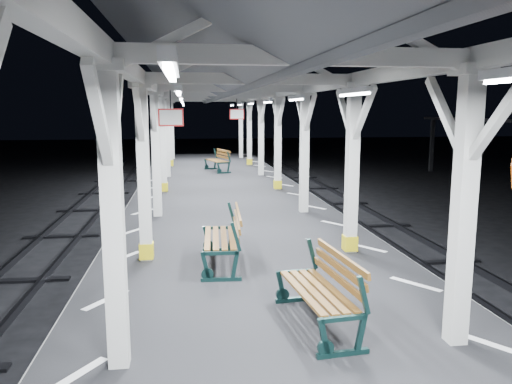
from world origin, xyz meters
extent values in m
plane|color=black|center=(0.00, 0.00, 0.00)|extent=(120.00, 120.00, 0.00)
cube|color=black|center=(0.00, 0.00, 0.50)|extent=(6.00, 50.00, 1.00)
cube|color=silver|center=(-2.45, 0.00, 1.00)|extent=(1.00, 48.00, 0.01)
cube|color=silver|center=(2.45, 0.00, 1.00)|extent=(1.00, 48.00, 0.01)
cube|color=beige|center=(-2.00, -2.00, 2.60)|extent=(0.22, 0.22, 3.20)
cube|color=beige|center=(-2.00, -2.00, 4.26)|extent=(0.40, 0.40, 0.12)
cube|color=beige|center=(-2.00, -1.45, 3.75)|extent=(0.10, 0.99, 0.99)
cube|color=beige|center=(-2.00, -2.55, 3.75)|extent=(0.10, 0.99, 0.99)
cube|color=beige|center=(-2.00, 2.00, 2.60)|extent=(0.22, 0.22, 3.20)
cube|color=beige|center=(-2.00, 2.00, 4.26)|extent=(0.40, 0.40, 0.12)
cube|color=gold|center=(-2.00, 2.00, 1.18)|extent=(0.26, 0.26, 0.30)
cube|color=beige|center=(-2.00, 2.55, 3.75)|extent=(0.10, 0.99, 0.99)
cube|color=beige|center=(-2.00, 1.45, 3.75)|extent=(0.10, 0.99, 0.99)
cube|color=beige|center=(-2.00, 6.00, 2.60)|extent=(0.22, 0.22, 3.20)
cube|color=beige|center=(-2.00, 6.00, 4.26)|extent=(0.40, 0.40, 0.12)
cube|color=beige|center=(-2.00, 6.55, 3.75)|extent=(0.10, 0.99, 0.99)
cube|color=beige|center=(-2.00, 5.45, 3.75)|extent=(0.10, 0.99, 0.99)
cube|color=beige|center=(-2.00, 10.00, 2.60)|extent=(0.22, 0.22, 3.20)
cube|color=beige|center=(-2.00, 10.00, 4.26)|extent=(0.40, 0.40, 0.12)
cube|color=gold|center=(-2.00, 10.00, 1.18)|extent=(0.26, 0.26, 0.30)
cube|color=beige|center=(-2.00, 10.55, 3.75)|extent=(0.10, 0.99, 0.99)
cube|color=beige|center=(-2.00, 9.45, 3.75)|extent=(0.10, 0.99, 0.99)
cube|color=beige|center=(-2.00, 14.00, 2.60)|extent=(0.22, 0.22, 3.20)
cube|color=beige|center=(-2.00, 14.00, 4.26)|extent=(0.40, 0.40, 0.12)
cube|color=beige|center=(-2.00, 14.55, 3.75)|extent=(0.10, 0.99, 0.99)
cube|color=beige|center=(-2.00, 13.45, 3.75)|extent=(0.10, 0.99, 0.99)
cube|color=beige|center=(-2.00, 18.00, 2.60)|extent=(0.22, 0.22, 3.20)
cube|color=beige|center=(-2.00, 18.00, 4.26)|extent=(0.40, 0.40, 0.12)
cube|color=gold|center=(-2.00, 18.00, 1.18)|extent=(0.26, 0.26, 0.30)
cube|color=beige|center=(-2.00, 18.55, 3.75)|extent=(0.10, 0.99, 0.99)
cube|color=beige|center=(-2.00, 17.45, 3.75)|extent=(0.10, 0.99, 0.99)
cube|color=beige|center=(-2.00, 22.00, 2.60)|extent=(0.22, 0.22, 3.20)
cube|color=beige|center=(-2.00, 22.00, 4.26)|extent=(0.40, 0.40, 0.12)
cube|color=beige|center=(-2.00, 22.55, 3.75)|extent=(0.10, 0.99, 0.99)
cube|color=beige|center=(-2.00, 21.45, 3.75)|extent=(0.10, 0.99, 0.99)
cube|color=beige|center=(2.00, -2.00, 2.60)|extent=(0.22, 0.22, 3.20)
cube|color=beige|center=(2.00, -2.00, 4.26)|extent=(0.40, 0.40, 0.12)
cube|color=beige|center=(2.00, -1.45, 3.75)|extent=(0.10, 0.99, 0.99)
cube|color=beige|center=(2.00, -2.55, 3.75)|extent=(0.10, 0.99, 0.99)
cube|color=beige|center=(2.00, 2.00, 2.60)|extent=(0.22, 0.22, 3.20)
cube|color=beige|center=(2.00, 2.00, 4.26)|extent=(0.40, 0.40, 0.12)
cube|color=gold|center=(2.00, 2.00, 1.18)|extent=(0.26, 0.26, 0.30)
cube|color=beige|center=(2.00, 2.55, 3.75)|extent=(0.10, 0.99, 0.99)
cube|color=beige|center=(2.00, 1.45, 3.75)|extent=(0.10, 0.99, 0.99)
cube|color=beige|center=(2.00, 6.00, 2.60)|extent=(0.22, 0.22, 3.20)
cube|color=beige|center=(2.00, 6.00, 4.26)|extent=(0.40, 0.40, 0.12)
cube|color=beige|center=(2.00, 6.55, 3.75)|extent=(0.10, 0.99, 0.99)
cube|color=beige|center=(2.00, 5.45, 3.75)|extent=(0.10, 0.99, 0.99)
cube|color=beige|center=(2.00, 10.00, 2.60)|extent=(0.22, 0.22, 3.20)
cube|color=beige|center=(2.00, 10.00, 4.26)|extent=(0.40, 0.40, 0.12)
cube|color=gold|center=(2.00, 10.00, 1.18)|extent=(0.26, 0.26, 0.30)
cube|color=beige|center=(2.00, 10.55, 3.75)|extent=(0.10, 0.99, 0.99)
cube|color=beige|center=(2.00, 9.45, 3.75)|extent=(0.10, 0.99, 0.99)
cube|color=beige|center=(2.00, 14.00, 2.60)|extent=(0.22, 0.22, 3.20)
cube|color=beige|center=(2.00, 14.00, 4.26)|extent=(0.40, 0.40, 0.12)
cube|color=beige|center=(2.00, 14.55, 3.75)|extent=(0.10, 0.99, 0.99)
cube|color=beige|center=(2.00, 13.45, 3.75)|extent=(0.10, 0.99, 0.99)
cube|color=beige|center=(2.00, 18.00, 2.60)|extent=(0.22, 0.22, 3.20)
cube|color=beige|center=(2.00, 18.00, 4.26)|extent=(0.40, 0.40, 0.12)
cube|color=gold|center=(2.00, 18.00, 1.18)|extent=(0.26, 0.26, 0.30)
cube|color=beige|center=(2.00, 18.55, 3.75)|extent=(0.10, 0.99, 0.99)
cube|color=beige|center=(2.00, 17.45, 3.75)|extent=(0.10, 0.99, 0.99)
cube|color=beige|center=(2.00, 22.00, 2.60)|extent=(0.22, 0.22, 3.20)
cube|color=beige|center=(2.00, 22.00, 4.26)|extent=(0.40, 0.40, 0.12)
cube|color=beige|center=(2.00, 22.55, 3.75)|extent=(0.10, 0.99, 0.99)
cube|color=beige|center=(2.00, 21.45, 3.75)|extent=(0.10, 0.99, 0.99)
cube|color=beige|center=(-2.00, 0.00, 4.38)|extent=(0.18, 48.00, 0.24)
cube|color=beige|center=(2.00, 0.00, 4.38)|extent=(0.18, 48.00, 0.24)
cube|color=beige|center=(0.00, -2.00, 4.38)|extent=(4.20, 0.14, 0.20)
cube|color=beige|center=(0.00, 2.00, 4.38)|extent=(4.20, 0.14, 0.20)
cube|color=beige|center=(0.00, 6.00, 4.38)|extent=(4.20, 0.14, 0.20)
cube|color=beige|center=(0.00, 10.00, 4.38)|extent=(4.20, 0.14, 0.20)
cube|color=beige|center=(0.00, 14.00, 4.38)|extent=(4.20, 0.14, 0.20)
cube|color=beige|center=(0.00, 18.00, 4.38)|extent=(4.20, 0.14, 0.20)
cube|color=beige|center=(0.00, 22.00, 4.38)|extent=(4.20, 0.14, 0.20)
cube|color=beige|center=(0.00, 0.00, 5.30)|extent=(0.16, 48.00, 0.20)
cube|color=#515459|center=(-1.30, 0.00, 4.92)|extent=(2.80, 49.00, 1.45)
cube|color=#515459|center=(1.30, 0.00, 4.92)|extent=(2.80, 49.00, 1.45)
cube|color=silver|center=(-1.30, -4.00, 4.10)|extent=(0.10, 1.35, 0.08)
cube|color=white|center=(-1.30, -4.00, 4.05)|extent=(0.05, 1.25, 0.05)
cube|color=silver|center=(-1.30, 0.00, 4.10)|extent=(0.10, 1.35, 0.08)
cube|color=white|center=(-1.30, 0.00, 4.05)|extent=(0.05, 1.25, 0.05)
cube|color=silver|center=(-1.30, 4.00, 4.10)|extent=(0.10, 1.35, 0.08)
cube|color=white|center=(-1.30, 4.00, 4.05)|extent=(0.05, 1.25, 0.05)
cube|color=silver|center=(-1.30, 8.00, 4.10)|extent=(0.10, 1.35, 0.08)
cube|color=white|center=(-1.30, 8.00, 4.05)|extent=(0.05, 1.25, 0.05)
cube|color=silver|center=(-1.30, 12.00, 4.10)|extent=(0.10, 1.35, 0.08)
cube|color=white|center=(-1.30, 12.00, 4.05)|extent=(0.05, 1.25, 0.05)
cube|color=silver|center=(-1.30, 16.00, 4.10)|extent=(0.10, 1.35, 0.08)
cube|color=white|center=(-1.30, 16.00, 4.05)|extent=(0.05, 1.25, 0.05)
cube|color=silver|center=(-1.30, 20.00, 4.10)|extent=(0.10, 1.35, 0.08)
cube|color=white|center=(-1.30, 20.00, 4.05)|extent=(0.05, 1.25, 0.05)
cube|color=silver|center=(1.30, 0.00, 4.10)|extent=(0.10, 1.35, 0.08)
cube|color=white|center=(1.30, 0.00, 4.05)|extent=(0.05, 1.25, 0.05)
cube|color=silver|center=(1.30, 4.00, 4.10)|extent=(0.10, 1.35, 0.08)
cube|color=white|center=(1.30, 4.00, 4.05)|extent=(0.05, 1.25, 0.05)
cube|color=silver|center=(1.30, 8.00, 4.10)|extent=(0.10, 1.35, 0.08)
cube|color=white|center=(1.30, 8.00, 4.05)|extent=(0.05, 1.25, 0.05)
cube|color=silver|center=(1.30, 12.00, 4.10)|extent=(0.10, 1.35, 0.08)
cube|color=white|center=(1.30, 12.00, 4.05)|extent=(0.05, 1.25, 0.05)
cube|color=silver|center=(1.30, 16.00, 4.10)|extent=(0.10, 1.35, 0.08)
cube|color=white|center=(1.30, 16.00, 4.05)|extent=(0.05, 1.25, 0.05)
cube|color=silver|center=(1.30, 20.00, 4.10)|extent=(0.10, 1.35, 0.08)
cube|color=white|center=(1.30, 20.00, 4.05)|extent=(0.05, 1.25, 0.05)
cylinder|color=black|center=(-1.50, 2.84, 4.02)|extent=(0.02, 0.02, 0.36)
cube|color=red|center=(-1.50, 2.84, 3.67)|extent=(0.50, 0.03, 0.35)
cube|color=white|center=(-1.50, 2.84, 3.67)|extent=(0.44, 0.04, 0.29)
cylinder|color=black|center=(0.56, 10.09, 4.02)|extent=(0.02, 0.02, 0.36)
cube|color=red|center=(0.56, 10.09, 3.67)|extent=(0.50, 0.03, 0.35)
cube|color=white|center=(0.56, 10.09, 3.67)|extent=(0.44, 0.05, 0.29)
cube|color=black|center=(14.00, 22.00, 1.65)|extent=(0.20, 0.20, 3.30)
sphere|color=silver|center=(14.00, 16.00, 3.22)|extent=(0.20, 0.20, 0.20)
sphere|color=silver|center=(14.00, 22.00, 3.22)|extent=(0.20, 0.20, 0.20)
cube|color=#0F2928|center=(0.53, -2.16, 1.03)|extent=(0.65, 0.13, 0.06)
cube|color=#0F2928|center=(0.29, -2.18, 1.25)|extent=(0.17, 0.07, 0.50)
cube|color=#0F2928|center=(0.74, -2.14, 1.25)|extent=(0.15, 0.07, 0.50)
cube|color=#0F2928|center=(0.76, -2.13, 1.72)|extent=(0.18, 0.07, 0.47)
cube|color=#0F2928|center=(0.36, -0.45, 1.03)|extent=(0.65, 0.13, 0.06)
cube|color=#0F2928|center=(0.13, -0.47, 1.25)|extent=(0.17, 0.07, 0.50)
cube|color=#0F2928|center=(0.57, -0.43, 1.25)|extent=(0.15, 0.07, 0.50)
cube|color=#0F2928|center=(0.60, -0.43, 1.72)|extent=(0.18, 0.07, 0.47)
cube|color=brown|center=(0.23, -1.32, 1.48)|extent=(0.26, 1.63, 0.04)
cube|color=brown|center=(0.37, -1.31, 1.48)|extent=(0.26, 1.63, 0.04)
cube|color=brown|center=(0.51, -1.30, 1.48)|extent=(0.26, 1.63, 0.04)
cube|color=brown|center=(0.65, -1.28, 1.48)|extent=(0.26, 1.63, 0.04)
cube|color=brown|center=(0.72, -1.28, 1.63)|extent=(0.21, 1.63, 0.10)
cube|color=brown|center=(0.74, -1.27, 1.77)|extent=(0.21, 1.63, 0.10)
cube|color=brown|center=(0.77, -1.27, 1.91)|extent=(0.21, 1.63, 0.10)
cube|color=#0F2928|center=(-0.68, 0.58, 1.03)|extent=(0.68, 0.10, 0.07)
cube|color=#0F2928|center=(-0.93, 0.60, 1.26)|extent=(0.18, 0.07, 0.52)
cube|color=#0F2928|center=(-0.46, 0.57, 1.26)|extent=(0.16, 0.07, 0.52)
cube|color=#0F2928|center=(-0.44, 0.57, 1.76)|extent=(0.19, 0.07, 0.50)
cube|color=#0F2928|center=(-0.59, 2.39, 1.03)|extent=(0.68, 0.10, 0.07)
cube|color=#0F2928|center=(-0.83, 2.40, 1.26)|extent=(0.18, 0.07, 0.52)
cube|color=#0F2928|center=(-0.36, 2.38, 1.26)|extent=(0.16, 0.07, 0.52)
cube|color=#0F2928|center=(-0.34, 2.38, 1.76)|extent=(0.19, 0.07, 0.50)
cube|color=brown|center=(-0.86, 1.50, 1.51)|extent=(0.20, 1.72, 0.04)
cube|color=brown|center=(-0.71, 1.49, 1.51)|extent=(0.20, 1.72, 0.04)
cube|color=brown|center=(-0.57, 1.48, 1.51)|extent=(0.20, 1.72, 0.04)
cube|color=brown|center=(-0.42, 1.47, 1.51)|extent=(0.20, 1.72, 0.04)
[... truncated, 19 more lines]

